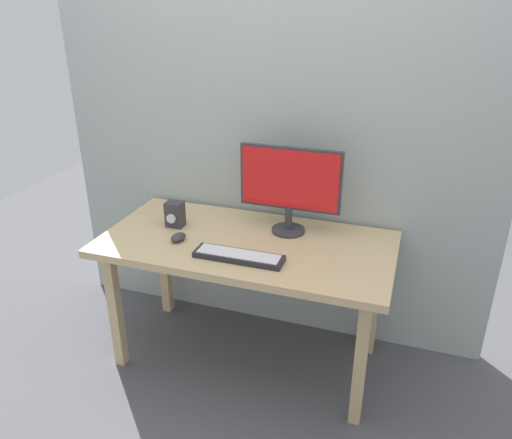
% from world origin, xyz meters
% --- Properties ---
extents(ground_plane, '(6.00, 6.00, 0.00)m').
position_xyz_m(ground_plane, '(0.00, 0.00, 0.00)').
color(ground_plane, '#4C4C51').
extents(wall_back, '(2.38, 0.04, 3.00)m').
position_xyz_m(wall_back, '(0.00, 0.39, 1.50)').
color(wall_back, '#9EA8A3').
rests_on(wall_back, ground_plane).
extents(desk, '(1.41, 0.70, 0.70)m').
position_xyz_m(desk, '(0.00, 0.00, 0.63)').
color(desk, tan).
rests_on(desk, ground_plane).
extents(monitor, '(0.50, 0.17, 0.43)m').
position_xyz_m(monitor, '(0.16, 0.17, 0.95)').
color(monitor, '#333338').
rests_on(monitor, desk).
extents(keyboard_primary, '(0.41, 0.11, 0.03)m').
position_xyz_m(keyboard_primary, '(0.03, -0.18, 0.72)').
color(keyboard_primary, '#232328').
rests_on(keyboard_primary, desk).
extents(mouse, '(0.08, 0.10, 0.04)m').
position_xyz_m(mouse, '(-0.31, -0.11, 0.72)').
color(mouse, '#333338').
rests_on(mouse, desk).
extents(audio_controller, '(0.09, 0.08, 0.13)m').
position_xyz_m(audio_controller, '(-0.40, 0.04, 0.77)').
color(audio_controller, '#333338').
rests_on(audio_controller, desk).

